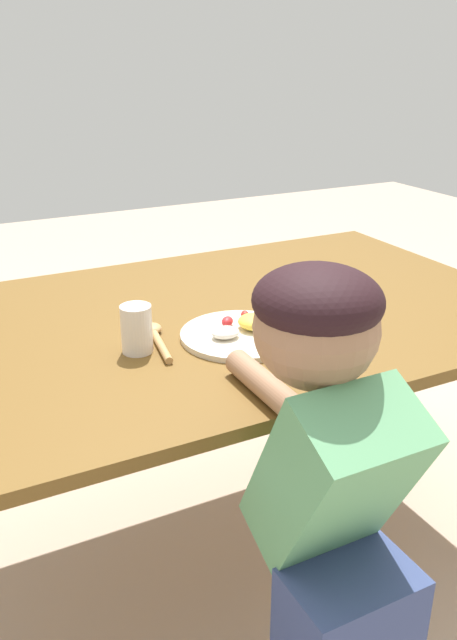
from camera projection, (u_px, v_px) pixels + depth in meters
The scene contains 7 objects.
ground_plane at pixel (217, 548), 1.76m from camera, with size 8.00×8.00×0.00m, color tan.
dining_table at pixel (216, 340), 1.52m from camera, with size 1.50×0.92×0.69m.
plate at pixel (242, 332), 1.37m from camera, with size 0.26×0.26×0.04m.
fork at pixel (309, 312), 1.49m from camera, with size 0.06×0.21×0.01m.
spoon at pixel (156, 337), 1.35m from camera, with size 0.06×0.19×0.02m.
drinking_cup at pixel (137, 329), 1.29m from camera, with size 0.06×0.06×0.10m, color silver.
person at pixel (331, 529), 1.01m from camera, with size 0.20×0.45×0.97m.
Camera 1 is at (-0.60, -1.25, 1.25)m, focal length 36.17 mm.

